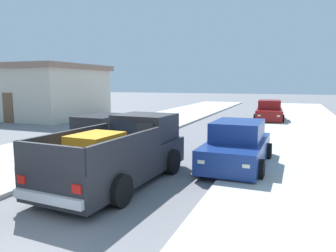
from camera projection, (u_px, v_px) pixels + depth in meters
The scene contains 9 objects.
sidewalk_left at pixel (111, 134), 17.14m from camera, with size 5.25×60.00×0.12m, color beige.
sidewalk_right at pixel (309, 147), 13.61m from camera, with size 5.25×60.00×0.12m, color beige.
curb_left at pixel (131, 135), 16.70m from camera, with size 0.16×60.00×0.10m, color silver.
curb_right at pixel (279, 145), 14.05m from camera, with size 0.16×60.00×0.10m, color silver.
pickup_truck at pixel (121, 154), 8.97m from camera, with size 2.42×5.31×1.80m.
car_right_near at pixel (237, 146), 10.58m from camera, with size 2.07×4.28×1.54m.
car_left_mid at pixel (269, 111), 23.17m from camera, with size 2.20×4.33×1.54m.
car_right_mid at pixel (102, 136), 12.50m from camera, with size 2.21×4.34×1.54m.
roadside_house at pixel (45, 91), 25.47m from camera, with size 7.99×7.89×4.19m.
Camera 1 is at (4.13, -2.64, 2.80)m, focal length 34.04 mm.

